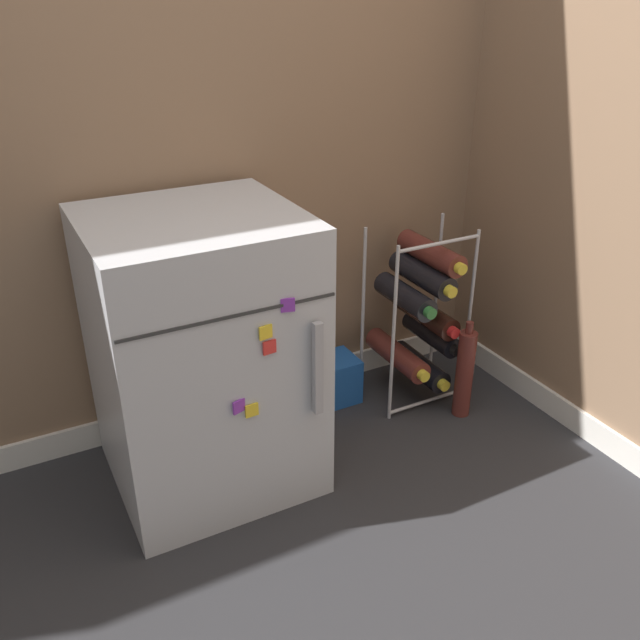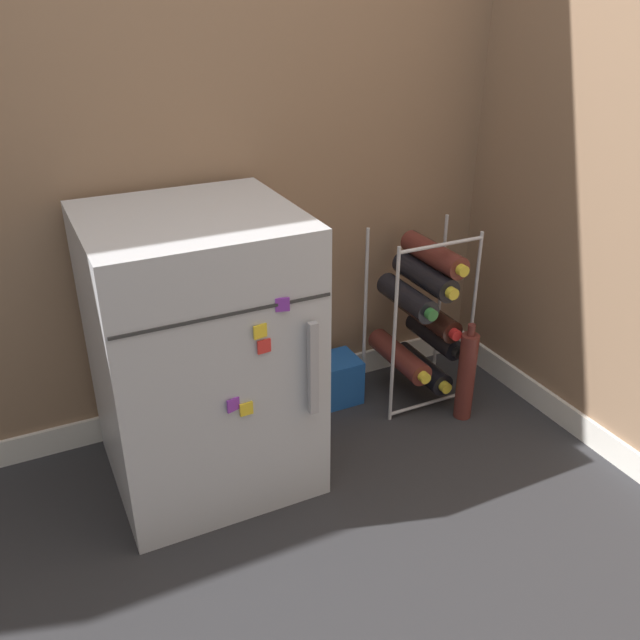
# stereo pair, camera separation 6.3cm
# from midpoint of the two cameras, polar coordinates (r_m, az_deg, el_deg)

# --- Properties ---
(ground_plane) EXTENTS (14.00, 14.00, 0.00)m
(ground_plane) POSITION_cam_midpoint_polar(r_m,az_deg,el_deg) (2.07, 3.19, -14.65)
(ground_plane) COLOR #28282B
(wall_back) EXTENTS (6.59, 0.07, 2.50)m
(wall_back) POSITION_cam_midpoint_polar(r_m,az_deg,el_deg) (2.15, -5.76, 23.19)
(wall_back) COLOR #84664C
(wall_back) RESTS_ON ground_plane
(mini_fridge) EXTENTS (0.57, 0.56, 0.82)m
(mini_fridge) POSITION_cam_midpoint_polar(r_m,az_deg,el_deg) (1.97, -10.76, -2.87)
(mini_fridge) COLOR #B7BABF
(mini_fridge) RESTS_ON ground_plane
(wine_rack) EXTENTS (0.33, 0.32, 0.64)m
(wine_rack) POSITION_cam_midpoint_polar(r_m,az_deg,el_deg) (2.38, 7.55, 0.49)
(wine_rack) COLOR #B2B2B7
(wine_rack) RESTS_ON ground_plane
(soda_box) EXTENTS (0.20, 0.15, 0.17)m
(soda_box) POSITION_cam_midpoint_polar(r_m,az_deg,el_deg) (2.43, -0.03, -5.12)
(soda_box) COLOR #194C9E
(soda_box) RESTS_ON ground_plane
(loose_bottle_floor) EXTENTS (0.06, 0.06, 0.36)m
(loose_bottle_floor) POSITION_cam_midpoint_polar(r_m,az_deg,el_deg) (2.37, 11.32, -4.42)
(loose_bottle_floor) COLOR #56231E
(loose_bottle_floor) RESTS_ON ground_plane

